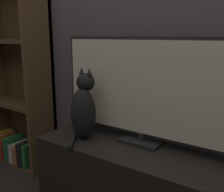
{
  "coord_description": "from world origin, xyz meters",
  "views": [
    {
      "loc": [
        0.63,
        -0.3,
        1.13
      ],
      "look_at": [
        -0.22,
        0.94,
        0.78
      ],
      "focal_mm": 42.0,
      "sensor_mm": 36.0,
      "label": 1
    }
  ],
  "objects": [
    {
      "name": "wall_back",
      "position": [
        0.0,
        1.22,
        1.3
      ],
      "size": [
        4.8,
        0.05,
        2.6
      ],
      "color": "#564C51",
      "rests_on": "ground_plane"
    },
    {
      "name": "tv_stand",
      "position": [
        0.0,
        0.94,
        0.25
      ],
      "size": [
        1.3,
        0.47,
        0.49
      ],
      "color": "black",
      "rests_on": "ground_plane"
    },
    {
      "name": "tv",
      "position": [
        -0.06,
        1.01,
        0.82
      ],
      "size": [
        1.09,
        0.15,
        0.62
      ],
      "color": "black",
      "rests_on": "tv_stand"
    },
    {
      "name": "cat",
      "position": [
        -0.39,
        0.88,
        0.68
      ],
      "size": [
        0.16,
        0.28,
        0.44
      ],
      "rotation": [
        0.0,
        0.0,
        -0.02
      ],
      "color": "black",
      "rests_on": "tv_stand"
    },
    {
      "name": "bookshelf",
      "position": [
        -1.3,
        1.09,
        0.71
      ],
      "size": [
        0.63,
        0.28,
        1.62
      ],
      "color": "brown",
      "rests_on": "ground_plane"
    }
  ]
}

